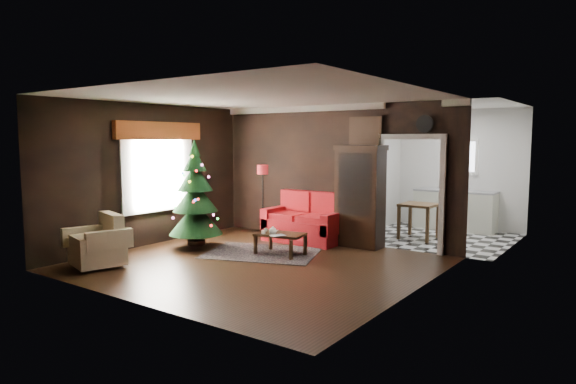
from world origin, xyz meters
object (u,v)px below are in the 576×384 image
Objects in this scene: loveseat at (305,217)px; christmas_tree at (195,194)px; teapot at (273,231)px; armchair at (97,240)px; curio_cabinet at (360,199)px; coffee_table at (280,244)px; floor_lamp at (263,200)px; wall_clock at (425,124)px; kitchen_table at (418,221)px.

christmas_tree is at bearing -128.53° from loveseat.
loveseat is at bearing 101.61° from teapot.
loveseat is 2.10× the size of armchair.
coffee_table is (-0.84, -1.49, -0.74)m from curio_cabinet.
wall_clock reaches higher than floor_lamp.
coffee_table is at bearing -119.22° from curio_cabinet.
floor_lamp is at bearing -164.93° from curio_cabinet.
armchair is at bearing -130.19° from teapot.
armchair is at bearing -124.82° from curio_cabinet.
armchair is at bearing -122.28° from kitchen_table.
loveseat is 10.80× the size of teapot.
floor_lamp is 1.67m from teapot.
wall_clock is at bearing -66.25° from kitchen_table.
armchair is at bearing -102.49° from floor_lamp.
christmas_tree is at bearing -142.33° from curio_cabinet.
wall_clock reaches higher than christmas_tree.
armchair reaches higher than kitchen_table.
curio_cabinet is (1.15, 0.22, 0.45)m from loveseat.
coffee_table is at bearing -140.57° from wall_clock.
teapot is 0.49× the size of wall_clock.
loveseat is 4.07m from armchair.
curio_cabinet is 1.96m from teapot.
loveseat is 2.27× the size of kitchen_table.
christmas_tree reaches higher than teapot.
teapot is 3.37m from wall_clock.
kitchen_table is at bearing 63.07° from coffee_table.
christmas_tree is (-2.53, -1.95, 0.10)m from curio_cabinet.
floor_lamp is 1.71× the size of coffee_table.
christmas_tree is (-0.53, -1.42, 0.22)m from floor_lamp.
kitchen_table is at bearing 73.85° from armchair.
armchair is 6.38m from kitchen_table.
wall_clock is 0.43× the size of kitchen_table.
curio_cabinet is 5.94× the size of wall_clock.
wall_clock reaches higher than coffee_table.
wall_clock is 2.43m from kitchen_table.
curio_cabinet reaches higher than loveseat.
curio_cabinet is 1.67m from kitchen_table.
wall_clock is at bearing 29.76° from christmas_tree.
christmas_tree is 6.19× the size of wall_clock.
christmas_tree is 1.95m from coffee_table.
floor_lamp is 0.75× the size of christmas_tree.
floor_lamp is at bearing -167.35° from wall_clock.
teapot is (0.30, -1.48, -0.03)m from loveseat.
floor_lamp is 3.53m from armchair.
loveseat is 1.51m from teapot.
armchair is (-2.75, -3.96, -0.49)m from curio_cabinet.
teapot is at bearing -78.39° from loveseat.
coffee_table is 3.42m from wall_clock.
kitchen_table is (3.18, 3.38, -0.68)m from christmas_tree.
armchair is 0.94× the size of coffee_table.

